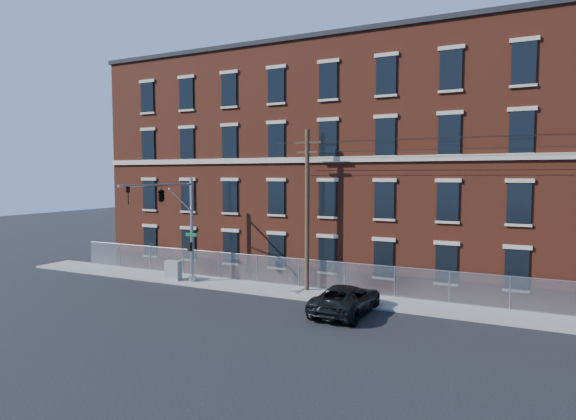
{
  "coord_description": "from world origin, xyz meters",
  "views": [
    {
      "loc": [
        13.85,
        -21.67,
        7.3
      ],
      "look_at": [
        1.45,
        4.0,
        5.24
      ],
      "focal_mm": 29.97,
      "sensor_mm": 36.0,
      "label": 1
    }
  ],
  "objects_px": {
    "utility_pole_near": "(307,207)",
    "pickup_truck": "(346,299)",
    "traffic_signal_mast": "(169,206)",
    "utility_cabinet": "(173,270)"
  },
  "relations": [
    {
      "from": "traffic_signal_mast",
      "to": "utility_pole_near",
      "type": "height_order",
      "value": "utility_pole_near"
    },
    {
      "from": "pickup_truck",
      "to": "utility_pole_near",
      "type": "bearing_deg",
      "value": -40.67
    },
    {
      "from": "traffic_signal_mast",
      "to": "utility_cabinet",
      "type": "distance_m",
      "value": 5.22
    },
    {
      "from": "traffic_signal_mast",
      "to": "utility_cabinet",
      "type": "bearing_deg",
      "value": 124.79
    },
    {
      "from": "utility_pole_near",
      "to": "pickup_truck",
      "type": "height_order",
      "value": "utility_pole_near"
    },
    {
      "from": "traffic_signal_mast",
      "to": "utility_cabinet",
      "type": "xyz_separation_m",
      "value": [
        -1.4,
        2.02,
        -4.6
      ]
    },
    {
      "from": "utility_pole_near",
      "to": "pickup_truck",
      "type": "distance_m",
      "value": 6.8
    },
    {
      "from": "utility_pole_near",
      "to": "pickup_truck",
      "type": "xyz_separation_m",
      "value": [
        3.72,
        -3.38,
        -4.58
      ]
    },
    {
      "from": "utility_pole_near",
      "to": "utility_cabinet",
      "type": "relative_size",
      "value": 7.47
    },
    {
      "from": "utility_pole_near",
      "to": "traffic_signal_mast",
      "type": "bearing_deg",
      "value": -156.86
    }
  ]
}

